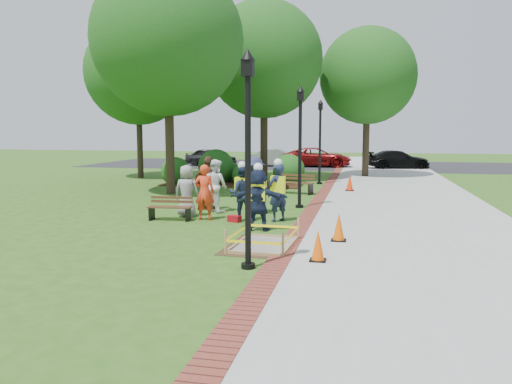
% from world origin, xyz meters
% --- Properties ---
extents(ground, '(100.00, 100.00, 0.00)m').
position_xyz_m(ground, '(0.00, 0.00, 0.00)').
color(ground, '#285116').
rests_on(ground, ground).
extents(sidewalk, '(6.00, 60.00, 0.02)m').
position_xyz_m(sidewalk, '(5.00, 10.00, 0.01)').
color(sidewalk, '#9E9E99').
rests_on(sidewalk, ground).
extents(brick_edging, '(0.50, 60.00, 0.03)m').
position_xyz_m(brick_edging, '(1.75, 10.00, 0.01)').
color(brick_edging, maroon).
rests_on(brick_edging, ground).
extents(mulch_bed, '(7.00, 3.00, 0.05)m').
position_xyz_m(mulch_bed, '(-3.00, 12.00, 0.02)').
color(mulch_bed, '#381E0F').
rests_on(mulch_bed, ground).
extents(parking_lot, '(36.00, 12.00, 0.01)m').
position_xyz_m(parking_lot, '(0.00, 27.00, 0.00)').
color(parking_lot, black).
rests_on(parking_lot, ground).
extents(wet_concrete_pad, '(1.80, 2.37, 0.55)m').
position_xyz_m(wet_concrete_pad, '(1.19, -1.06, 0.23)').
color(wet_concrete_pad, '#47331E').
rests_on(wet_concrete_pad, ground).
extents(bench_near, '(1.35, 0.53, 0.72)m').
position_xyz_m(bench_near, '(-2.29, 1.69, 0.23)').
color(bench_near, brown).
rests_on(bench_near, ground).
extents(bench_far, '(1.63, 0.85, 0.84)m').
position_xyz_m(bench_far, '(0.61, 8.83, 0.27)').
color(bench_far, '#512E1B').
rests_on(bench_far, ground).
extents(cone_front, '(0.34, 0.34, 0.67)m').
position_xyz_m(cone_front, '(2.56, -2.20, 0.32)').
color(cone_front, black).
rests_on(cone_front, ground).
extents(cone_back, '(0.36, 0.36, 0.72)m').
position_xyz_m(cone_back, '(2.89, -0.18, 0.35)').
color(cone_back, black).
rests_on(cone_back, ground).
extents(cone_far, '(0.38, 0.38, 0.75)m').
position_xyz_m(cone_far, '(2.85, 10.30, 0.36)').
color(cone_far, black).
rests_on(cone_far, ground).
extents(toolbox, '(0.44, 0.34, 0.20)m').
position_xyz_m(toolbox, '(-0.30, 1.82, 0.10)').
color(toolbox, maroon).
rests_on(toolbox, ground).
extents(lamp_near, '(0.28, 0.28, 4.26)m').
position_xyz_m(lamp_near, '(1.25, -3.00, 2.48)').
color(lamp_near, black).
rests_on(lamp_near, ground).
extents(lamp_mid, '(0.28, 0.28, 4.26)m').
position_xyz_m(lamp_mid, '(1.25, 5.00, 2.48)').
color(lamp_mid, black).
rests_on(lamp_mid, ground).
extents(lamp_far, '(0.28, 0.28, 4.26)m').
position_xyz_m(lamp_far, '(1.25, 13.00, 2.48)').
color(lamp_far, black).
rests_on(lamp_far, ground).
extents(tree_left, '(6.35, 6.35, 9.66)m').
position_xyz_m(tree_left, '(-4.69, 7.74, 6.47)').
color(tree_left, '#3D2D1E').
rests_on(tree_left, ground).
extents(tree_back, '(6.32, 6.32, 9.68)m').
position_xyz_m(tree_back, '(-1.97, 14.64, 6.51)').
color(tree_back, '#3D2D1E').
rests_on(tree_back, ground).
extents(tree_right, '(5.62, 5.62, 8.69)m').
position_xyz_m(tree_right, '(3.53, 17.94, 5.86)').
color(tree_right, '#3D2D1E').
rests_on(tree_right, ground).
extents(tree_far, '(5.93, 5.93, 8.95)m').
position_xyz_m(tree_far, '(-9.19, 14.32, 5.97)').
color(tree_far, '#3D2D1E').
rests_on(tree_far, ground).
extents(shrub_a, '(1.48, 1.48, 1.48)m').
position_xyz_m(shrub_a, '(-5.99, 11.63, 0.00)').
color(shrub_a, '#1C4513').
rests_on(shrub_a, ground).
extents(shrub_b, '(1.89, 1.89, 1.89)m').
position_xyz_m(shrub_b, '(-4.12, 12.66, 0.00)').
color(shrub_b, '#1C4513').
rests_on(shrub_b, ground).
extents(shrub_c, '(1.11, 1.11, 1.11)m').
position_xyz_m(shrub_c, '(-2.56, 12.19, 0.00)').
color(shrub_c, '#1C4513').
rests_on(shrub_c, ground).
extents(shrub_d, '(1.65, 1.65, 1.65)m').
position_xyz_m(shrub_d, '(-0.31, 12.88, 0.00)').
color(shrub_d, '#1C4513').
rests_on(shrub_d, ground).
extents(shrub_e, '(1.13, 1.13, 1.13)m').
position_xyz_m(shrub_e, '(-3.50, 13.26, 0.00)').
color(shrub_e, '#1C4513').
rests_on(shrub_e, ground).
extents(casual_person_a, '(0.53, 0.34, 1.64)m').
position_xyz_m(casual_person_a, '(-2.00, 2.40, 0.82)').
color(casual_person_a, gray).
rests_on(casual_person_a, ground).
extents(casual_person_b, '(0.56, 0.38, 1.70)m').
position_xyz_m(casual_person_b, '(-1.27, 1.98, 0.85)').
color(casual_person_b, '#F23C1C').
rests_on(casual_person_b, ground).
extents(casual_person_c, '(0.67, 0.62, 1.76)m').
position_xyz_m(casual_person_c, '(-1.38, 3.52, 0.88)').
color(casual_person_c, white).
rests_on(casual_person_c, ground).
extents(casual_person_d, '(0.61, 0.42, 1.85)m').
position_xyz_m(casual_person_d, '(-1.75, 3.89, 0.92)').
color(casual_person_d, brown).
rests_on(casual_person_d, ground).
extents(casual_person_e, '(0.70, 0.61, 1.85)m').
position_xyz_m(casual_person_e, '(-0.04, 3.47, 0.92)').
color(casual_person_e, '#2B2F4C').
rests_on(casual_person_e, ground).
extents(hivis_worker_a, '(0.57, 0.39, 1.85)m').
position_xyz_m(hivis_worker_a, '(0.66, 0.72, 0.92)').
color(hivis_worker_a, '#152438').
rests_on(hivis_worker_a, ground).
extents(hivis_worker_b, '(0.65, 0.65, 1.89)m').
position_xyz_m(hivis_worker_b, '(0.95, 2.19, 0.94)').
color(hivis_worker_b, '#1B2847').
rests_on(hivis_worker_b, ground).
extents(hivis_worker_c, '(0.57, 0.41, 1.81)m').
position_xyz_m(hivis_worker_c, '(-0.11, 2.04, 0.90)').
color(hivis_worker_c, '#152338').
rests_on(hivis_worker_c, ground).
extents(parked_car_a, '(2.66, 4.78, 1.47)m').
position_xyz_m(parked_car_a, '(-8.07, 24.36, 0.00)').
color(parked_car_a, '#262628').
rests_on(parked_car_a, ground).
extents(parked_car_b, '(1.98, 4.51, 1.47)m').
position_xyz_m(parked_car_b, '(-2.89, 24.92, 0.00)').
color(parked_car_b, '#AFAEB3').
rests_on(parked_car_b, ground).
extents(parked_car_c, '(2.34, 4.88, 1.56)m').
position_xyz_m(parked_car_c, '(-0.02, 25.16, 0.00)').
color(parked_car_c, maroon).
rests_on(parked_car_c, ground).
extents(parked_car_d, '(2.80, 4.62, 1.41)m').
position_xyz_m(parked_car_d, '(5.82, 24.66, 0.00)').
color(parked_car_d, black).
rests_on(parked_car_d, ground).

